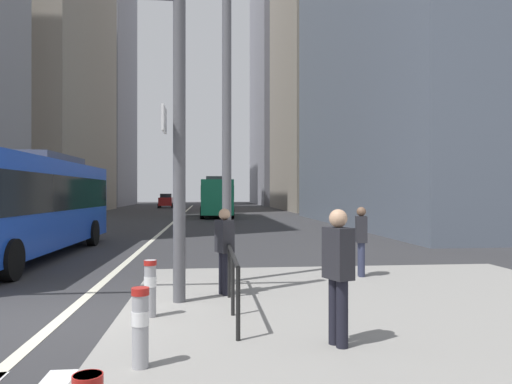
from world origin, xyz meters
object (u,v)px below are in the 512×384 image
at_px(car_oncoming_mid, 166,201).
at_px(car_receding_near, 218,200).
at_px(pedestrian_walking, 224,247).
at_px(street_lamp_post, 227,45).
at_px(bollard_left, 140,323).
at_px(pedestrian_far, 338,270).
at_px(city_bus_blue_oncoming, 23,201).
at_px(city_bus_red_receding, 217,196).
at_px(traffic_signal_gantry, 33,71).
at_px(car_receding_far, 216,202).
at_px(bollard_right, 150,285).
at_px(pedestrian_waiting, 361,238).

bearing_deg(car_oncoming_mid, car_receding_near, 6.98).
relative_size(car_receding_near, pedestrian_walking, 2.58).
relative_size(street_lamp_post, bollard_left, 9.07).
bearing_deg(pedestrian_far, pedestrian_walking, 112.70).
relative_size(city_bus_blue_oncoming, pedestrian_walking, 7.15).
height_order(street_lamp_post, bollard_left, street_lamp_post).
xyz_separation_m(city_bus_red_receding, traffic_signal_gantry, (-3.76, -32.77, 2.33)).
bearing_deg(bollard_left, car_receding_far, 88.04).
bearing_deg(pedestrian_walking, street_lamp_post, 85.76).
bearing_deg(pedestrian_far, bollard_right, 146.71).
bearing_deg(car_receding_near, car_oncoming_mid, -173.02).
height_order(street_lamp_post, bollard_right, street_lamp_post).
bearing_deg(pedestrian_waiting, bollard_right, -144.62).
height_order(car_receding_far, bollard_left, car_receding_far).
bearing_deg(bollard_right, car_receding_near, 87.67).
bearing_deg(street_lamp_post, car_receding_far, 89.21).
bearing_deg(bollard_left, bollard_right, 93.94).
distance_m(pedestrian_waiting, pedestrian_walking, 3.62).
bearing_deg(traffic_signal_gantry, pedestrian_waiting, 18.55).
bearing_deg(city_bus_blue_oncoming, street_lamp_post, -40.02).
bearing_deg(pedestrian_waiting, street_lamp_post, -173.18).
height_order(bollard_right, pedestrian_waiting, pedestrian_waiting).
xyz_separation_m(city_bus_red_receding, pedestrian_walking, (-0.47, -32.23, -0.78)).
height_order(city_bus_red_receding, street_lamp_post, street_lamp_post).
bearing_deg(car_receding_far, city_bus_blue_oncoming, -99.02).
bearing_deg(pedestrian_waiting, city_bus_blue_oncoming, 152.67).
height_order(city_bus_red_receding, bollard_left, city_bus_red_receding).
distance_m(street_lamp_post, bollard_right, 5.56).
height_order(car_oncoming_mid, car_receding_near, same).
bearing_deg(pedestrian_walking, car_oncoming_mid, 95.98).
xyz_separation_m(city_bus_blue_oncoming, bollard_left, (5.01, -10.11, -1.20)).
relative_size(street_lamp_post, pedestrian_waiting, 4.99).
bearing_deg(bollard_right, pedestrian_far, -33.29).
bearing_deg(city_bus_red_receding, pedestrian_waiting, -84.87).
xyz_separation_m(car_receding_near, bollard_left, (-2.28, -61.75, -0.35)).
bearing_deg(car_oncoming_mid, city_bus_blue_oncoming, -90.08).
relative_size(pedestrian_waiting, pedestrian_far, 0.93).
height_order(car_oncoming_mid, bollard_right, car_oncoming_mid).
distance_m(city_bus_red_receding, traffic_signal_gantry, 33.07).
xyz_separation_m(car_receding_near, traffic_signal_gantry, (-4.51, -58.62, 3.18)).
xyz_separation_m(city_bus_blue_oncoming, bollard_right, (4.86, -7.94, -1.20)).
bearing_deg(city_bus_red_receding, car_oncoming_mid, 104.51).
relative_size(car_receding_far, pedestrian_far, 2.52).
distance_m(car_receding_near, pedestrian_far, 61.25).
xyz_separation_m(city_bus_blue_oncoming, street_lamp_post, (6.16, -5.17, 3.45)).
height_order(car_receding_near, car_receding_far, same).
xyz_separation_m(car_oncoming_mid, street_lamp_post, (6.09, -55.93, 4.29)).
xyz_separation_m(traffic_signal_gantry, pedestrian_waiting, (6.51, 2.18, -3.13)).
relative_size(bollard_left, bollard_right, 1.00).
relative_size(bollard_left, pedestrian_waiting, 0.55).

